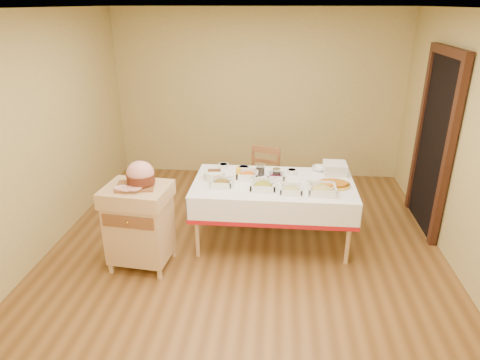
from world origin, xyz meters
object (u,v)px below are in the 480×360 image
at_px(preserve_jar_right, 276,174).
at_px(plate_stack, 335,168).
at_px(ham_on_board, 140,176).
at_px(preserve_jar_left, 260,170).
at_px(mustard_bottle, 238,173).
at_px(bread_basket, 214,175).
at_px(brass_platter, 333,184).
at_px(butcher_cart, 139,222).
at_px(dining_table, 273,195).
at_px(dining_chair, 262,182).

distance_m(preserve_jar_right, plate_stack, 0.72).
height_order(ham_on_board, preserve_jar_left, ham_on_board).
xyz_separation_m(mustard_bottle, bread_basket, (-0.28, 0.01, -0.03)).
bearing_deg(brass_platter, mustard_bottle, 175.32).
bearing_deg(preserve_jar_left, plate_stack, 8.54).
xyz_separation_m(butcher_cart, preserve_jar_right, (1.42, 0.76, 0.29)).
bearing_deg(preserve_jar_right, bread_basket, -173.68).
bearing_deg(ham_on_board, mustard_bottle, 33.97).
height_order(bread_basket, brass_platter, bread_basket).
distance_m(preserve_jar_left, brass_platter, 0.86).
xyz_separation_m(dining_table, preserve_jar_right, (0.03, 0.12, 0.21)).
height_order(preserve_jar_right, brass_platter, preserve_jar_right).
bearing_deg(mustard_bottle, butcher_cart, -145.85).
relative_size(mustard_bottle, plate_stack, 0.67).
bearing_deg(butcher_cart, dining_chair, 46.16).
relative_size(preserve_jar_right, brass_platter, 0.31).
relative_size(dining_chair, brass_platter, 2.44).
xyz_separation_m(mustard_bottle, brass_platter, (1.06, -0.09, -0.06)).
bearing_deg(bread_basket, dining_chair, 48.79).
relative_size(butcher_cart, ham_on_board, 2.31).
height_order(preserve_jar_left, preserve_jar_right, preserve_jar_left).
distance_m(preserve_jar_left, plate_stack, 0.89).
height_order(butcher_cart, ham_on_board, ham_on_board).
height_order(preserve_jar_left, bread_basket, preserve_jar_left).
bearing_deg(mustard_bottle, preserve_jar_left, 36.16).
height_order(butcher_cart, preserve_jar_left, butcher_cart).
distance_m(ham_on_board, bread_basket, 0.95).
bearing_deg(dining_table, preserve_jar_left, 127.67).
bearing_deg(dining_table, plate_stack, 25.45).
height_order(mustard_bottle, plate_stack, mustard_bottle).
bearing_deg(preserve_jar_left, ham_on_board, -145.57).
bearing_deg(bread_basket, preserve_jar_left, 17.53).
distance_m(dining_table, dining_chair, 0.68).
relative_size(preserve_jar_right, plate_stack, 0.44).
bearing_deg(dining_chair, butcher_cart, -133.84).
distance_m(dining_table, plate_stack, 0.83).
xyz_separation_m(preserve_jar_left, preserve_jar_right, (0.19, -0.09, -0.01)).
xyz_separation_m(ham_on_board, bread_basket, (0.66, 0.65, -0.23)).
distance_m(preserve_jar_left, mustard_bottle, 0.30).
bearing_deg(ham_on_board, preserve_jar_right, 27.81).
distance_m(preserve_jar_right, bread_basket, 0.72).
distance_m(ham_on_board, plate_stack, 2.28).
bearing_deg(butcher_cart, bread_basket, 44.01).
bearing_deg(butcher_cart, mustard_bottle, 34.15).
relative_size(butcher_cart, brass_platter, 2.42).
xyz_separation_m(preserve_jar_left, plate_stack, (0.88, 0.13, 0.00)).
relative_size(butcher_cart, dining_chair, 0.99).
height_order(dining_table, butcher_cart, butcher_cart).
bearing_deg(dining_chair, bread_basket, -131.21).
bearing_deg(bread_basket, preserve_jar_right, 6.32).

